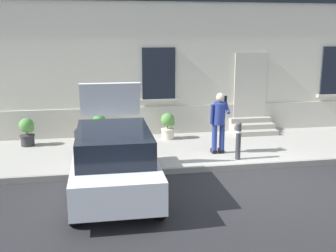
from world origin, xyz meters
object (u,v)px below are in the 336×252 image
(planter_terracotta, at_px, (100,127))
(person_on_phone, at_px, (219,119))
(hatchback_car_white, at_px, (114,160))
(planter_cream, at_px, (168,125))
(bollard_far_left, at_px, (77,147))
(planter_charcoal, at_px, (27,131))
(bollard_near_person, at_px, (238,139))

(planter_terracotta, bearing_deg, person_on_phone, -31.02)
(hatchback_car_white, height_order, planter_cream, hatchback_car_white)
(bollard_far_left, relative_size, planter_charcoal, 1.22)
(person_on_phone, xyz_separation_m, planter_charcoal, (-5.47, 1.83, -0.55))
(hatchback_car_white, relative_size, planter_charcoal, 4.75)
(bollard_near_person, xyz_separation_m, person_on_phone, (-0.36, 0.63, 0.44))
(bollard_far_left, bearing_deg, planter_cream, 42.17)
(bollard_far_left, xyz_separation_m, person_on_phone, (3.89, 0.63, 0.44))
(hatchback_car_white, distance_m, planter_charcoal, 4.66)
(bollard_far_left, relative_size, planter_terracotta, 1.22)
(hatchback_car_white, xyz_separation_m, bollard_near_person, (3.41, 1.51, -0.09))
(bollard_far_left, height_order, planter_cream, bollard_far_left)
(hatchback_car_white, bearing_deg, planter_cream, 64.38)
(hatchback_car_white, height_order, planter_terracotta, hatchback_car_white)
(planter_terracotta, distance_m, planter_cream, 2.18)
(hatchback_car_white, relative_size, person_on_phone, 2.33)
(hatchback_car_white, distance_m, bollard_near_person, 3.73)
(bollard_near_person, xyz_separation_m, planter_cream, (-1.48, 2.51, -0.11))
(person_on_phone, height_order, planter_terracotta, person_on_phone)
(bollard_near_person, height_order, planter_terracotta, bollard_near_person)
(hatchback_car_white, relative_size, planter_terracotta, 4.75)
(bollard_near_person, distance_m, planter_terracotta, 4.49)
(hatchback_car_white, relative_size, planter_cream, 4.75)
(planter_charcoal, xyz_separation_m, planter_cream, (4.35, 0.05, 0.00))
(bollard_near_person, xyz_separation_m, planter_charcoal, (-5.83, 2.46, -0.11))
(bollard_far_left, xyz_separation_m, planter_charcoal, (-1.58, 2.46, -0.11))
(hatchback_car_white, xyz_separation_m, bollard_far_left, (-0.84, 1.51, -0.09))
(hatchback_car_white, relative_size, bollard_near_person, 3.91)
(bollard_far_left, distance_m, planter_charcoal, 2.92)
(person_on_phone, relative_size, planter_charcoal, 2.03)
(bollard_near_person, distance_m, bollard_far_left, 4.25)
(bollard_near_person, bearing_deg, person_on_phone, 119.94)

